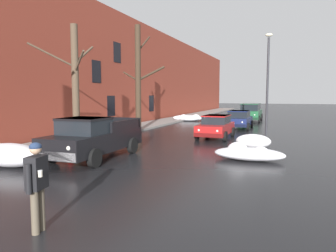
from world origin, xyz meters
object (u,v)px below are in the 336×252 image
Objects in this scene: suv_green_parked_far_down_block at (251,112)px; sedan_red_parked_kerbside_close at (216,126)px; bare_tree_mid_block at (139,78)px; fire_hydrant at (70,145)px; bare_tree_second_along_sidewalk at (75,85)px; pickup_truck_black_approaching_near_lane at (94,138)px; pedestrian_with_coffee at (37,180)px; sedan_darkblue_parked_kerbside_mid at (239,119)px; street_lamp_post at (268,80)px.

sedan_red_parked_kerbside_close is at bearing -92.05° from suv_green_parked_far_down_block.
bare_tree_mid_block is 9.10m from fire_hydrant.
bare_tree_mid_block is (0.01, 7.09, 0.70)m from bare_tree_second_along_sidewalk.
pickup_truck_black_approaching_near_lane is (2.46, -9.21, -2.99)m from bare_tree_mid_block.
sedan_darkblue_parked_kerbside_mid is at bearing 88.24° from pedestrian_with_coffee.
sedan_darkblue_parked_kerbside_mid is (6.25, 12.26, -2.43)m from bare_tree_second_along_sidewalk.
sedan_darkblue_parked_kerbside_mid is 2.27× the size of pedestrian_with_coffee.
pickup_truck_black_approaching_near_lane is (2.47, -2.12, -2.30)m from bare_tree_second_along_sidewalk.
bare_tree_second_along_sidewalk is 13.98m from sedan_darkblue_parked_kerbside_mid.
sedan_red_parked_kerbside_close is 0.83× the size of suv_green_parked_far_down_block.
sedan_darkblue_parked_kerbside_mid is at bearing 119.39° from street_lamp_post.
pickup_truck_black_approaching_near_lane is at bearing -104.76° from sedan_darkblue_parked_kerbside_mid.
street_lamp_post is (8.64, 0.91, -0.26)m from bare_tree_mid_block.
sedan_darkblue_parked_kerbside_mid is at bearing 75.24° from pickup_truck_black_approaching_near_lane.
fire_hydrant is (-5.66, -13.54, -0.40)m from sedan_darkblue_parked_kerbside_mid.
fire_hydrant is at bearing -105.32° from suv_green_parked_far_down_block.
pickup_truck_black_approaching_near_lane is 14.87m from sedan_darkblue_parked_kerbside_mid.
bare_tree_mid_block reaches higher than fire_hydrant.
suv_green_parked_far_down_block is at bearing 88.59° from pedestrian_with_coffee.
sedan_red_parked_kerbside_close is 1.00× the size of sedan_darkblue_parked_kerbside_mid.
bare_tree_second_along_sidewalk is 1.54× the size of sedan_red_parked_kerbside_close.
suv_green_parked_far_down_block is 0.74× the size of street_lamp_post.
fire_hydrant is (-5.23, -7.27, -0.39)m from sedan_red_parked_kerbside_close.
suv_green_parked_far_down_block reaches higher than fire_hydrant.
bare_tree_second_along_sidewalk is 7.13m from bare_tree_mid_block.
street_lamp_post reaches higher than pedestrian_with_coffee.
bare_tree_second_along_sidewalk reaches higher than suv_green_parked_far_down_block.
sedan_darkblue_parked_kerbside_mid is at bearing 86.08° from sedan_red_parked_kerbside_close.
sedan_red_parked_kerbside_close and sedan_darkblue_parked_kerbside_mid have the same top height.
fire_hydrant is at bearing -125.73° from sedan_red_parked_kerbside_close.
street_lamp_post is (8.06, 9.28, 3.26)m from fire_hydrant.
bare_tree_second_along_sidewalk is 3.98m from pickup_truck_black_approaching_near_lane.
sedan_red_parked_kerbside_close is at bearing 54.27° from fire_hydrant.
sedan_darkblue_parked_kerbside_mid is at bearing 39.61° from bare_tree_mid_block.
bare_tree_mid_block is 10.57× the size of fire_hydrant.
fire_hydrant is 0.11× the size of street_lamp_post.
bare_tree_mid_block is 1.87× the size of sedan_darkblue_parked_kerbside_mid.
suv_green_parked_far_down_block is at bearing 89.56° from sedan_darkblue_parked_kerbside_mid.
bare_tree_mid_block reaches higher than sedan_red_parked_kerbside_close.
suv_green_parked_far_down_block is at bearing 101.42° from street_lamp_post.
bare_tree_second_along_sidewalk is 1.53× the size of sedan_darkblue_parked_kerbside_mid.
pickup_truck_black_approaching_near_lane reaches higher than sedan_red_parked_kerbside_close.
bare_tree_mid_block is 1.15× the size of street_lamp_post.
pickup_truck_black_approaching_near_lane and pedestrian_with_coffee have the same top height.
bare_tree_second_along_sidewalk reaches higher than sedan_darkblue_parked_kerbside_mid.
bare_tree_second_along_sidewalk reaches higher than pedestrian_with_coffee.
pedestrian_with_coffee is 8.90m from fire_hydrant.
fire_hydrant is at bearing 124.43° from pedestrian_with_coffee.
pickup_truck_black_approaching_near_lane is at bearing -75.05° from bare_tree_mid_block.
suv_green_parked_far_down_block is (3.84, 21.71, 0.11)m from pickup_truck_black_approaching_near_lane.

